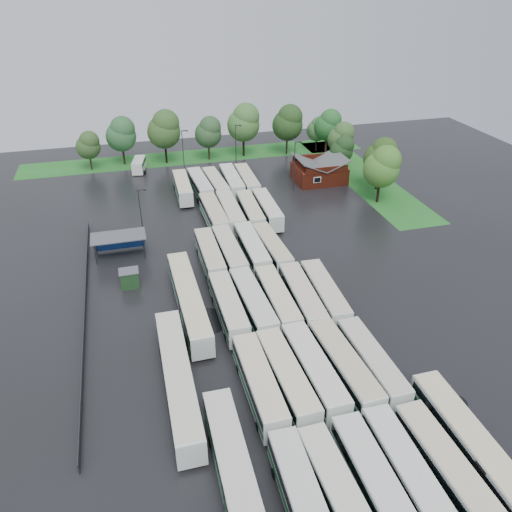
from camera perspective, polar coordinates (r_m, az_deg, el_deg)
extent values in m
plane|color=black|center=(64.18, 1.10, -7.41)|extent=(160.00, 160.00, 0.00)
cube|color=maroon|center=(106.08, 7.22, 9.36)|extent=(10.00, 8.00, 3.40)
cube|color=#4C4F51|center=(104.30, 6.01, 10.59)|extent=(5.07, 8.60, 2.19)
cube|color=#4C4F51|center=(106.12, 8.59, 10.77)|extent=(5.07, 8.60, 2.19)
cube|color=maroon|center=(101.87, 8.13, 9.72)|extent=(9.00, 0.20, 1.20)
cube|color=silver|center=(101.77, 7.01, 8.63)|extent=(1.60, 0.12, 1.20)
cylinder|color=#2D2D30|center=(78.51, -17.88, 0.14)|extent=(0.16, 0.16, 3.40)
cylinder|color=#2D2D30|center=(78.26, -12.66, 0.84)|extent=(0.16, 0.16, 3.40)
cylinder|color=#2D2D30|center=(81.32, -17.86, 1.23)|extent=(0.16, 0.16, 3.40)
cylinder|color=#2D2D30|center=(81.08, -12.83, 1.91)|extent=(0.16, 0.16, 3.40)
cube|color=#4C4F51|center=(78.87, -15.49, 2.18)|extent=(8.20, 4.20, 0.15)
cube|color=navy|center=(81.43, -15.35, 1.61)|extent=(7.60, 0.08, 2.60)
cube|color=#193C1A|center=(72.11, -14.24, -2.54)|extent=(2.50, 2.00, 2.50)
cube|color=#4C4F51|center=(71.43, -14.37, -1.66)|extent=(2.70, 2.20, 0.12)
cube|color=#216E22|center=(121.16, -6.69, 11.24)|extent=(80.00, 10.00, 0.01)
cube|color=#216E22|center=(110.69, 12.03, 8.90)|extent=(10.00, 50.00, 0.01)
cube|color=#2D2D30|center=(69.02, -18.95, -5.65)|extent=(0.10, 50.00, 1.20)
cube|color=silver|center=(44.94, 5.41, -26.17)|extent=(2.92, 12.64, 2.88)
cube|color=black|center=(44.46, 5.45, -25.76)|extent=(2.97, 12.14, 0.92)
cube|color=#12572D|center=(45.47, 5.37, -26.62)|extent=(2.97, 12.39, 0.63)
cube|color=silver|center=(43.71, 5.51, -25.09)|extent=(2.80, 12.26, 0.13)
cylinder|color=black|center=(48.26, 3.55, -23.32)|extent=(2.67, 1.01, 1.01)
cube|color=silver|center=(45.54, 9.47, -25.47)|extent=(3.02, 12.69, 2.89)
cube|color=black|center=(45.07, 9.53, -25.05)|extent=(3.06, 12.19, 0.92)
cube|color=#0A5527|center=(46.07, 9.39, -25.91)|extent=(3.06, 12.44, 0.64)
cube|color=beige|center=(44.32, 9.64, -24.37)|extent=(2.90, 12.31, 0.13)
cylinder|color=black|center=(48.80, 7.28, -22.73)|extent=(2.68, 1.01, 1.01)
cube|color=silver|center=(46.56, 13.51, -24.18)|extent=(2.74, 13.05, 2.99)
cube|color=black|center=(46.08, 13.60, -23.74)|extent=(2.81, 12.53, 0.96)
cube|color=#0A5A2C|center=(47.09, 13.40, -24.65)|extent=(2.80, 12.79, 0.66)
cube|color=silver|center=(45.33, 13.76, -23.03)|extent=(2.63, 12.66, 0.13)
cylinder|color=black|center=(49.87, 10.97, -21.56)|extent=(2.77, 1.04, 1.04)
cube|color=silver|center=(48.01, 16.82, -22.65)|extent=(2.76, 12.67, 2.90)
cube|color=black|center=(47.56, 16.94, -22.22)|extent=(2.82, 12.17, 0.93)
cube|color=#155630|center=(48.51, 16.70, -23.11)|extent=(2.81, 12.42, 0.64)
cube|color=silver|center=(46.85, 17.11, -21.53)|extent=(2.65, 12.29, 0.13)
cylinder|color=black|center=(51.16, 14.19, -20.31)|extent=(2.69, 1.01, 1.01)
cube|color=silver|center=(49.18, 20.89, -21.86)|extent=(3.00, 12.97, 2.96)
cube|color=black|center=(48.73, 21.02, -21.42)|extent=(3.06, 12.46, 0.95)
cube|color=#18512C|center=(49.67, 20.74, -22.33)|extent=(3.05, 12.72, 0.65)
cube|color=beige|center=(48.02, 21.24, -20.71)|extent=(2.89, 12.58, 0.13)
cylinder|color=black|center=(52.27, 17.97, -19.64)|extent=(2.74, 1.03, 1.03)
cube|color=silver|center=(53.06, 0.35, -14.38)|extent=(2.71, 12.90, 2.95)
cube|color=black|center=(52.65, 0.35, -13.92)|extent=(2.77, 12.38, 0.95)
cube|color=#154D2A|center=(53.52, 0.35, -14.87)|extent=(2.76, 12.64, 0.65)
cube|color=beige|center=(52.00, 0.35, -13.18)|extent=(2.60, 12.51, 0.13)
cylinder|color=black|center=(51.44, 1.64, -18.67)|extent=(2.74, 1.03, 1.03)
cylinder|color=black|center=(56.96, -0.79, -12.61)|extent=(2.74, 1.03, 1.03)
cube|color=silver|center=(53.75, 3.51, -13.70)|extent=(3.15, 13.07, 2.98)
cube|color=black|center=(53.34, 3.53, -13.25)|extent=(3.19, 12.55, 0.95)
cube|color=#154A2C|center=(54.21, 3.48, -14.20)|extent=(3.19, 12.81, 0.65)
cube|color=beige|center=(52.69, 3.56, -12.50)|extent=(3.02, 12.68, 0.13)
cylinder|color=black|center=(52.13, 4.95, -17.93)|extent=(2.76, 1.04, 1.04)
cylinder|color=black|center=(57.64, 2.14, -12.01)|extent=(2.76, 1.04, 1.04)
cube|color=silver|center=(54.71, 6.60, -12.89)|extent=(3.11, 13.24, 3.02)
cube|color=black|center=(54.30, 6.64, -12.43)|extent=(3.16, 12.71, 0.97)
cube|color=#125731|center=(55.16, 6.56, -13.39)|extent=(3.16, 12.98, 0.66)
cube|color=silver|center=(53.65, 6.70, -11.67)|extent=(2.99, 12.84, 0.13)
cylinder|color=black|center=(53.08, 8.20, -17.05)|extent=(2.80, 1.05, 1.05)
cylinder|color=black|center=(58.60, 5.02, -11.27)|extent=(2.80, 1.05, 1.05)
cube|color=silver|center=(55.61, 9.98, -12.35)|extent=(3.37, 13.31, 3.02)
cube|color=black|center=(55.21, 10.04, -11.88)|extent=(3.41, 12.79, 0.97)
cube|color=#1A5C33|center=(56.06, 9.92, -12.85)|extent=(3.41, 13.05, 0.67)
cube|color=beige|center=(54.57, 10.13, -11.13)|extent=(3.24, 12.91, 0.13)
cylinder|color=black|center=(54.03, 11.72, -16.40)|extent=(2.80, 1.06, 1.06)
cylinder|color=black|center=(59.43, 8.18, -10.80)|extent=(2.80, 1.06, 1.06)
cube|color=silver|center=(56.77, 13.03, -11.81)|extent=(2.86, 12.67, 2.89)
cube|color=black|center=(56.39, 13.10, -11.38)|extent=(2.92, 12.17, 0.93)
cube|color=#15582F|center=(57.19, 12.96, -12.29)|extent=(2.91, 12.42, 0.64)
cube|color=beige|center=(55.79, 13.21, -10.67)|extent=(2.75, 12.29, 0.13)
cylinder|color=black|center=(55.29, 14.78, -15.57)|extent=(2.68, 1.01, 1.01)
cylinder|color=black|center=(60.34, 11.14, -10.41)|extent=(2.68, 1.01, 1.01)
cube|color=silver|center=(63.35, -3.17, -5.85)|extent=(2.68, 12.70, 2.91)
cube|color=black|center=(63.00, -3.19, -5.42)|extent=(2.74, 12.20, 0.93)
cube|color=#1A4F30|center=(63.73, -3.16, -6.32)|extent=(2.73, 12.45, 0.64)
cube|color=beige|center=(62.47, -3.21, -4.74)|extent=(2.57, 12.32, 0.13)
cylinder|color=black|center=(61.10, -2.30, -9.13)|extent=(2.70, 1.02, 1.02)
cylinder|color=black|center=(67.44, -3.88, -4.87)|extent=(2.70, 1.02, 1.02)
cube|color=silver|center=(63.75, -0.36, -5.45)|extent=(3.15, 13.26, 3.02)
cube|color=black|center=(63.40, -0.36, -5.01)|extent=(3.20, 12.73, 0.97)
cube|color=#165C31|center=(64.14, -0.36, -5.93)|extent=(3.20, 13.00, 0.66)
cube|color=silver|center=(62.84, -0.36, -4.30)|extent=(3.03, 12.86, 0.13)
cylinder|color=black|center=(61.44, 0.67, -8.82)|extent=(2.80, 1.05, 1.05)
cylinder|color=black|center=(67.96, -1.27, -4.48)|extent=(2.80, 1.05, 1.05)
cube|color=silver|center=(64.47, 2.43, -5.07)|extent=(2.77, 12.87, 2.94)
cube|color=black|center=(64.13, 2.44, -4.65)|extent=(2.83, 12.36, 0.94)
cube|color=#0D5B2A|center=(64.85, 2.42, -5.54)|extent=(2.82, 12.61, 0.65)
cube|color=beige|center=(63.60, 2.46, -3.95)|extent=(2.66, 12.48, 0.13)
cylinder|color=black|center=(62.25, 3.54, -8.29)|extent=(2.73, 1.03, 1.03)
cylinder|color=black|center=(68.53, 1.38, -4.16)|extent=(2.73, 1.03, 1.03)
cube|color=silver|center=(65.03, 5.28, -4.80)|extent=(3.25, 13.18, 3.00)
cube|color=black|center=(64.69, 5.31, -4.37)|extent=(3.30, 12.66, 0.96)
cube|color=#164A28|center=(65.42, 5.26, -5.28)|extent=(3.30, 12.92, 0.66)
cube|color=beige|center=(64.16, 5.35, -3.67)|extent=(3.13, 12.78, 0.13)
cylinder|color=black|center=(62.82, 6.52, -8.04)|extent=(2.78, 1.05, 1.05)
cylinder|color=black|center=(69.10, 4.05, -3.90)|extent=(2.78, 1.05, 1.05)
cube|color=silver|center=(66.12, 7.83, -4.35)|extent=(3.31, 13.05, 2.96)
cube|color=black|center=(65.78, 7.87, -3.93)|extent=(3.35, 12.53, 0.95)
cube|color=#1A5531|center=(66.49, 7.79, -4.81)|extent=(3.35, 12.79, 0.65)
cube|color=beige|center=(65.26, 7.92, -3.24)|extent=(3.19, 12.65, 0.13)
cylinder|color=black|center=(63.96, 9.13, -7.47)|extent=(2.75, 1.03, 1.03)
cylinder|color=black|center=(70.08, 6.48, -3.50)|extent=(2.75, 1.03, 1.03)
cube|color=silver|center=(74.50, -5.30, 0.09)|extent=(2.66, 12.54, 2.87)
cube|color=black|center=(74.22, -5.32, 0.47)|extent=(2.72, 12.04, 0.92)
cube|color=#1D5D39|center=(74.82, -5.28, -0.33)|extent=(2.71, 12.29, 0.63)
cube|color=beige|center=(73.77, -5.35, 1.09)|extent=(2.55, 12.17, 0.13)
cylinder|color=black|center=(71.87, -4.66, -2.46)|extent=(2.66, 1.00, 1.00)
cylinder|color=black|center=(78.65, -5.79, 0.61)|extent=(2.66, 1.00, 1.00)
cube|color=silver|center=(74.92, -3.06, 0.41)|extent=(2.85, 12.86, 2.94)
cube|color=black|center=(74.63, -3.07, 0.80)|extent=(2.91, 12.35, 0.94)
cube|color=#1D5C33|center=(75.24, -3.04, -0.02)|extent=(2.90, 12.60, 0.65)
cube|color=beige|center=(74.17, -3.09, 1.43)|extent=(2.74, 12.47, 0.13)
cylinder|color=black|center=(72.25, -2.32, -2.17)|extent=(2.73, 1.03, 1.03)
cylinder|color=black|center=(79.14, -3.67, 0.92)|extent=(2.73, 1.03, 1.03)
cube|color=silver|center=(75.73, -0.49, 0.82)|extent=(2.74, 12.90, 2.95)
cube|color=black|center=(75.44, -0.49, 1.21)|extent=(2.80, 12.39, 0.95)
cube|color=#135831|center=(76.05, -0.49, 0.39)|extent=(2.80, 12.64, 0.65)
cube|color=silver|center=(74.99, -0.50, 1.83)|extent=(2.63, 12.51, 0.13)
cylinder|color=black|center=(73.07, 0.34, -1.73)|extent=(2.74, 1.03, 1.03)
cylinder|color=black|center=(79.94, -1.24, 1.30)|extent=(2.74, 1.03, 1.03)
cube|color=silver|center=(75.97, 1.80, 0.85)|extent=(3.07, 12.55, 2.86)
cube|color=black|center=(75.69, 1.81, 1.22)|extent=(3.11, 12.06, 0.91)
cube|color=#0C4B25|center=(76.28, 1.80, 0.43)|extent=(3.11, 12.31, 0.63)
cube|color=beige|center=(75.25, 1.82, 1.83)|extent=(2.95, 12.18, 0.12)
cylinder|color=black|center=(73.43, 2.68, -1.61)|extent=(2.65, 1.00, 1.00)
cylinder|color=black|center=(79.99, 0.96, 1.31)|extent=(2.65, 1.00, 1.00)
cube|color=silver|center=(86.58, -4.84, 4.71)|extent=(2.90, 13.00, 2.97)
cube|color=black|center=(86.33, -4.85, 5.07)|extent=(2.96, 12.49, 0.95)
cube|color=#195833|center=(86.87, -4.82, 4.32)|extent=(2.95, 12.74, 0.65)
cube|color=beige|center=(85.93, -4.88, 5.63)|extent=(2.78, 12.61, 0.13)
cylinder|color=black|center=(83.60, -4.25, 2.61)|extent=(2.75, 1.04, 1.04)
cylinder|color=black|center=(90.92, -5.30, 4.95)|extent=(2.75, 1.04, 1.04)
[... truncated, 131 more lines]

